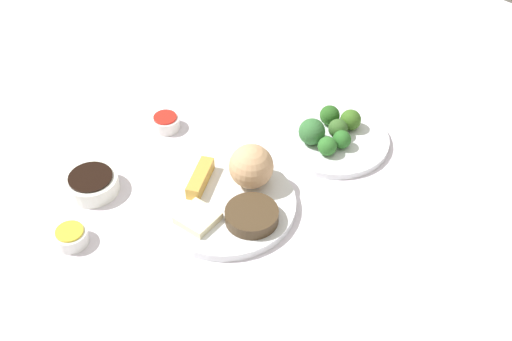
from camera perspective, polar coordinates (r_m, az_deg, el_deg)
The scene contains 19 objects.
tabletop at distance 1.18m, azimuth -4.79°, elevation -3.54°, with size 2.20×2.20×0.02m, color white.
main_plate at distance 1.16m, azimuth -2.75°, elevation -3.03°, with size 0.26×0.26×0.02m, color white.
rice_scoop at distance 1.16m, azimuth -0.43°, elevation 0.38°, with size 0.08×0.08×0.08m, color tan.
spring_roll at distance 1.18m, azimuth -5.03°, elevation -0.69°, with size 0.09×0.03×0.03m, color gold.
crab_rangoon_wonton at distance 1.12m, azimuth -5.26°, elevation -4.27°, with size 0.06×0.06×0.01m, color beige.
stir_fry_heap at distance 1.11m, azimuth -0.38°, elevation -4.08°, with size 0.10×0.10×0.02m, color #443320.
broccoli_plate at distance 1.30m, azimuth 6.97°, elevation 2.79°, with size 0.23×0.23×0.01m, color white.
broccoli_floret_0 at distance 1.27m, azimuth 7.73°, elevation 2.78°, with size 0.04×0.04×0.04m, color #2B6A26.
broccoli_floret_1 at distance 1.27m, azimuth 5.05°, elevation 3.51°, with size 0.05×0.05×0.05m, color #336E35.
broccoli_floret_2 at distance 1.29m, azimuth 7.39°, elevation 3.76°, with size 0.04×0.04×0.04m, color #396329.
broccoli_floret_3 at distance 1.31m, azimuth 8.51°, elevation 4.53°, with size 0.04×0.04×0.04m, color #3C6A21.
broccoli_floret_4 at distance 1.32m, azimuth 6.65°, elevation 4.96°, with size 0.04×0.04×0.04m, color #275B1E.
broccoli_floret_5 at distance 1.25m, azimuth 6.44°, elevation 2.21°, with size 0.04×0.04×0.04m, color #2F712A.
soy_sauce_bowl at distance 1.22m, azimuth -14.54°, elevation -1.18°, with size 0.10×0.10×0.03m, color white.
soy_sauce_bowl_liquid at distance 1.21m, azimuth -14.69°, elevation -0.58°, with size 0.08×0.08×0.00m, color black.
sauce_ramekin_sweet_and_sour at distance 1.34m, azimuth -8.13°, elevation 4.26°, with size 0.06×0.06×0.03m, color white.
sauce_ramekin_sweet_and_sour_liquid at distance 1.33m, azimuth -8.19°, elevation 4.77°, with size 0.05×0.05×0.00m, color red.
sauce_ramekin_hot_mustard at distance 1.14m, azimuth -16.30°, elevation -5.78°, with size 0.06×0.06×0.03m, color white.
sauce_ramekin_hot_mustard_liquid at distance 1.13m, azimuth -16.45°, elevation -5.28°, with size 0.05×0.05×0.00m, color yellow.
Camera 1 is at (-0.50, -0.64, 0.86)m, focal length 44.45 mm.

